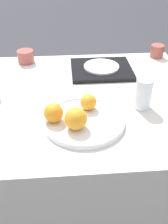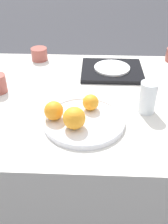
{
  "view_description": "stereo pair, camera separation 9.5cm",
  "coord_description": "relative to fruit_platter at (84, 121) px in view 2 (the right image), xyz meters",
  "views": [
    {
      "loc": [
        0.04,
        -0.98,
        1.37
      ],
      "look_at": [
        0.1,
        -0.2,
        0.82
      ],
      "focal_mm": 42.0,
      "sensor_mm": 36.0,
      "label": 1
    },
    {
      "loc": [
        0.13,
        -0.98,
        1.37
      ],
      "look_at": [
        0.1,
        -0.2,
        0.82
      ],
      "focal_mm": 42.0,
      "sensor_mm": 36.0,
      "label": 2
    }
  ],
  "objects": [
    {
      "name": "ground_plane",
      "position": [
        -0.1,
        0.2,
        -0.78
      ],
      "size": [
        12.0,
        12.0,
        0.0
      ],
      "primitive_type": "plane",
      "color": "#38383D"
    },
    {
      "name": "fruit_platter",
      "position": [
        0.0,
        0.0,
        0.0
      ],
      "size": [
        0.31,
        0.31,
        0.02
      ],
      "color": "silver",
      "rests_on": "table"
    },
    {
      "name": "orange_2",
      "position": [
        -0.03,
        -0.05,
        0.04
      ],
      "size": [
        0.08,
        0.08,
        0.08
      ],
      "color": "orange",
      "rests_on": "fruit_platter"
    },
    {
      "name": "orange_1",
      "position": [
        -0.11,
        0.0,
        0.04
      ],
      "size": [
        0.07,
        0.07,
        0.07
      ],
      "color": "orange",
      "rests_on": "fruit_platter"
    },
    {
      "name": "table",
      "position": [
        -0.1,
        0.2,
        -0.39
      ],
      "size": [
        1.26,
        0.9,
        0.77
      ],
      "color": "silver",
      "rests_on": "ground_plane"
    },
    {
      "name": "cup_3",
      "position": [
        -0.27,
        0.57,
        0.02
      ],
      "size": [
        0.09,
        0.09,
        0.07
      ],
      "color": "#9E4C42",
      "rests_on": "table"
    },
    {
      "name": "side_plate",
      "position": [
        0.12,
        0.43,
        0.01
      ],
      "size": [
        0.18,
        0.18,
        0.01
      ],
      "color": "white",
      "rests_on": "serving_tray"
    },
    {
      "name": "water_glass",
      "position": [
        0.24,
        0.09,
        0.05
      ],
      "size": [
        0.07,
        0.07,
        0.13
      ],
      "color": "silver",
      "rests_on": "table"
    },
    {
      "name": "orange_0",
      "position": [
        0.02,
        0.07,
        0.04
      ],
      "size": [
        0.06,
        0.06,
        0.06
      ],
      "color": "orange",
      "rests_on": "fruit_platter"
    },
    {
      "name": "serving_tray",
      "position": [
        0.12,
        0.43,
        -0.0
      ],
      "size": [
        0.31,
        0.26,
        0.02
      ],
      "color": "black",
      "rests_on": "table"
    }
  ]
}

